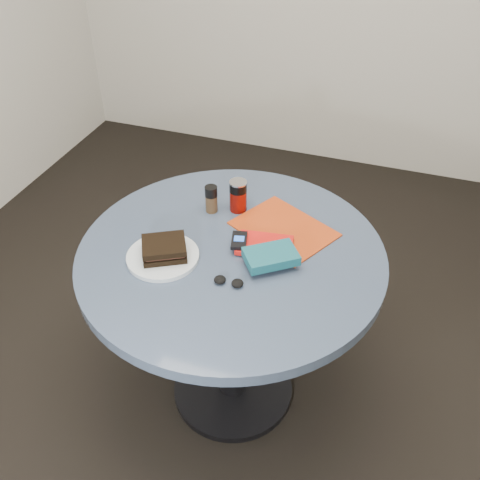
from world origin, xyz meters
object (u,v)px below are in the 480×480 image
(plate, at_px, (163,257))
(pepper_grinder, at_px, (211,199))
(red_book, at_px, (265,245))
(novel, at_px, (271,256))
(soda_can, at_px, (238,196))
(table, at_px, (232,287))
(headphones, at_px, (229,282))
(sandwich, at_px, (164,249))
(mp3_player, at_px, (239,240))
(magazine, at_px, (284,229))

(plate, height_order, pepper_grinder, pepper_grinder)
(red_book, xyz_separation_m, novel, (0.04, -0.07, 0.02))
(soda_can, bearing_deg, table, -76.60)
(plate, height_order, novel, novel)
(pepper_grinder, height_order, headphones, pepper_grinder)
(sandwich, bearing_deg, mp3_player, 32.08)
(pepper_grinder, distance_m, novel, 0.35)
(table, bearing_deg, headphones, -73.17)
(novel, xyz_separation_m, headphones, (-0.09, -0.12, -0.03))
(mp3_player, bearing_deg, soda_can, 109.91)
(plate, distance_m, novel, 0.34)
(plate, distance_m, magazine, 0.42)
(table, height_order, red_book, red_book)
(table, relative_size, sandwich, 5.76)
(plate, bearing_deg, pepper_grinder, 79.77)
(mp3_player, bearing_deg, headphones, -81.26)
(table, height_order, soda_can, soda_can)
(mp3_player, bearing_deg, plate, -147.90)
(magazine, relative_size, headphones, 3.39)
(magazine, bearing_deg, mp3_player, -101.67)
(soda_can, relative_size, mp3_player, 1.23)
(novel, xyz_separation_m, mp3_player, (-0.12, 0.05, -0.01))
(mp3_player, bearing_deg, novel, -23.31)
(magazine, distance_m, headphones, 0.32)
(sandwich, xyz_separation_m, pepper_grinder, (0.05, 0.29, 0.01))
(soda_can, relative_size, magazine, 0.37)
(plate, xyz_separation_m, novel, (0.33, 0.08, 0.03))
(table, relative_size, headphones, 10.74)
(magazine, height_order, red_book, red_book)
(table, distance_m, mp3_player, 0.19)
(soda_can, height_order, magazine, soda_can)
(pepper_grinder, bearing_deg, table, -52.89)
(pepper_grinder, xyz_separation_m, magazine, (0.27, -0.02, -0.05))
(plate, relative_size, mp3_player, 2.44)
(soda_can, bearing_deg, mp3_player, -70.09)
(red_book, bearing_deg, magazine, 66.14)
(pepper_grinder, xyz_separation_m, novel, (0.28, -0.21, -0.02))
(pepper_grinder, bearing_deg, mp3_player, -45.36)
(headphones, bearing_deg, soda_can, 104.81)
(novel, relative_size, mp3_player, 1.70)
(sandwich, relative_size, soda_can, 1.49)
(soda_can, distance_m, magazine, 0.20)
(magazine, xyz_separation_m, headphones, (-0.09, -0.31, 0.01))
(red_book, height_order, headphones, same)
(pepper_grinder, xyz_separation_m, headphones, (0.18, -0.34, -0.04))
(mp3_player, height_order, headphones, mp3_player)
(table, xyz_separation_m, plate, (-0.19, -0.11, 0.17))
(soda_can, height_order, mp3_player, soda_can)
(pepper_grinder, bearing_deg, sandwich, -99.22)
(soda_can, bearing_deg, sandwich, -112.07)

